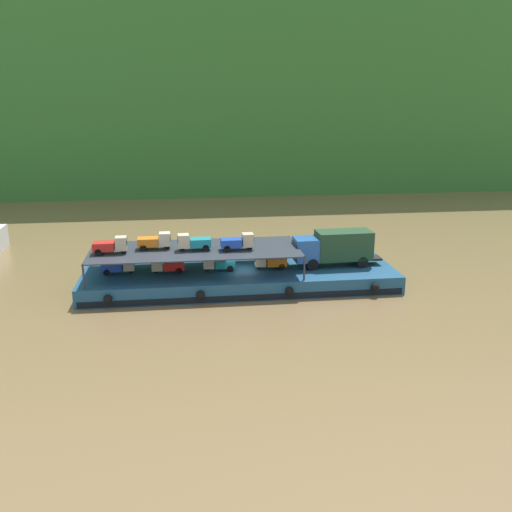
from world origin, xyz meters
The scene contains 13 objects.
ground_plane centered at (0.00, 0.00, 0.00)m, with size 400.00×400.00×0.00m, color brown.
hillside_far_bank centered at (0.00, 62.49, 24.59)m, with size 129.29×38.58×43.65m.
cargo_barge centered at (0.00, -0.03, 0.75)m, with size 26.72×8.30×1.50m.
covered_lorry centered at (8.37, 0.22, 3.19)m, with size 7.90×2.45×3.10m.
cargo_rack centered at (-3.80, 0.00, 3.43)m, with size 17.52×6.94×2.00m.
mini_truck_lower_stern centered at (-10.22, 0.41, 2.19)m, with size 2.77×1.25×1.38m.
mini_truck_lower_aft centered at (-6.18, 0.08, 2.19)m, with size 2.76×1.23×1.38m.
mini_truck_lower_mid centered at (-1.85, 0.14, 2.19)m, with size 2.75×1.21×1.38m.
mini_truck_lower_fore centered at (2.61, 0.12, 2.19)m, with size 2.76×1.24×1.38m.
mini_truck_upper_stern centered at (-10.65, -0.48, 4.19)m, with size 2.76×1.24×1.38m.
mini_truck_upper_mid centered at (-7.13, 0.49, 4.19)m, with size 2.75×1.21×1.38m.
mini_truck_upper_fore centered at (-3.91, -0.30, 4.19)m, with size 2.77×1.26×1.38m.
mini_truck_upper_bow centered at (-0.24, -0.73, 4.19)m, with size 2.77×1.24×1.38m.
Camera 1 is at (-4.68, -46.15, 16.03)m, focal length 39.65 mm.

